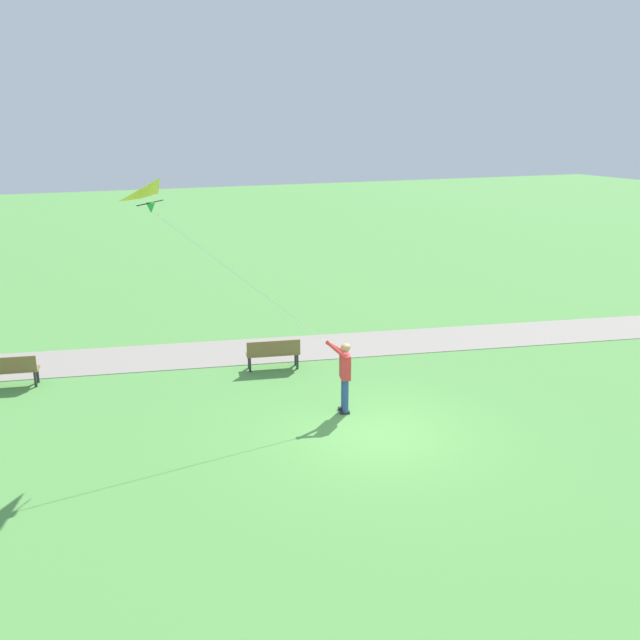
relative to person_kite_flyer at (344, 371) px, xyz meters
The scene contains 6 objects.
ground_plane 1.72m from the person_kite_flyer, behind, with size 120.00×120.00×0.00m, color #569947.
walkway_path 5.75m from the person_kite_flyer, 18.64° to the left, with size 2.40×32.00×0.02m, color gray.
person_kite_flyer is the anchor object (origin of this frame).
flying_kite 5.76m from the person_kite_flyer, 76.43° to the left, with size 1.47×4.12×3.76m.
park_bench_near_walkway 3.54m from the person_kite_flyer, 10.64° to the left, with size 0.71×1.56×0.88m.
park_bench_far_walkway 8.91m from the person_kite_flyer, 57.78° to the left, with size 0.71×1.56×0.88m.
Camera 1 is at (-12.54, 6.45, 6.75)m, focal length 38.38 mm.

